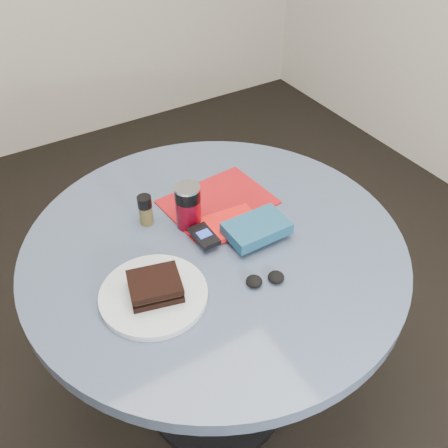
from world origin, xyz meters
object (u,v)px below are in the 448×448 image
novel (257,228)px  pepper_grinder (145,210)px  mp3_player (204,236)px  table (215,285)px  red_book (229,224)px  headphones (265,279)px  sandwich (155,286)px  magazine (218,202)px  plate (154,295)px  soda_can (188,206)px

novel → pepper_grinder: bearing=136.5°
mp3_player → table: bearing=-23.4°
red_book → novel: size_ratio=0.99×
pepper_grinder → headphones: 0.38m
table → novel: 0.23m
table → sandwich: size_ratio=7.22×
magazine → novel: (0.01, -0.18, 0.03)m
plate → mp3_player: size_ratio=2.87×
sandwich → pepper_grinder: bearing=69.9°
soda_can → headphones: bearing=-78.9°
pepper_grinder → magazine: (0.21, -0.03, -0.04)m
soda_can → pepper_grinder: soda_can is taller
plate → mp3_player: (0.19, 0.10, 0.02)m
plate → sandwich: 0.03m
mp3_player → headphones: 0.20m
table → mp3_player: bearing=156.6°
novel → headphones: size_ratio=1.57×
red_book → plate: bearing=-152.1°
sandwich → headphones: sandwich is taller
table → headphones: size_ratio=9.71×
table → red_book: red_book is taller
sandwich → novel: size_ratio=0.86×
red_book → sandwich: bearing=-151.4°
plate → magazine: (0.31, 0.23, -0.01)m
magazine → pepper_grinder: bearing=168.1°
table → plate: size_ratio=3.97×
plate → soda_can: (0.19, 0.18, 0.06)m
table → headphones: bearing=-80.1°
mp3_player → sandwich: bearing=-151.5°
sandwich → red_book: bearing=23.7°
table → red_book: 0.19m
pepper_grinder → novel: (0.22, -0.21, -0.01)m
plate → novel: (0.32, 0.05, 0.03)m
sandwich → novel: bearing=8.7°
magazine → headphones: size_ratio=2.85×
table → sandwich: (-0.21, -0.09, 0.20)m
headphones → table: bearing=99.9°
table → red_book: (0.06, 0.03, 0.18)m
magazine → novel: size_ratio=1.82×
table → mp3_player: (-0.02, 0.01, 0.19)m
sandwich → headphones: (0.24, -0.09, -0.03)m
sandwich → novel: sandwich is taller
plate → sandwich: sandwich is taller
red_book → mp3_player: 0.09m
soda_can → magazine: bearing=20.0°
magazine → sandwich: bearing=-147.9°
table → novel: bearing=-22.6°
pepper_grinder → sandwich: bearing=-110.1°
sandwich → magazine: (0.30, 0.23, -0.03)m
mp3_player → magazine: bearing=47.5°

